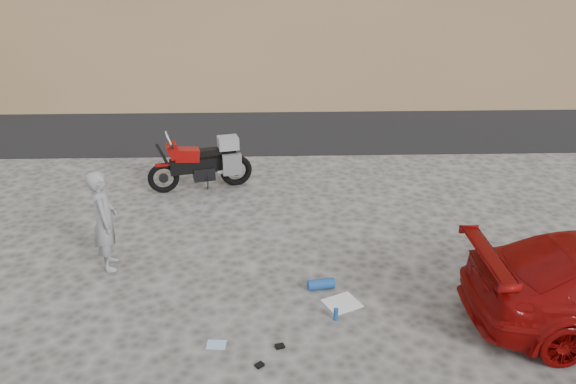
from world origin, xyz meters
name	(u,v)px	position (x,y,z in m)	size (l,w,h in m)	color
ground	(203,269)	(0.00, 0.00, 0.00)	(140.00, 140.00, 0.00)	#474542
road	(234,118)	(0.00, 9.00, 0.00)	(120.00, 7.00, 0.05)	black
motorcycle	(205,163)	(-0.30, 3.47, 0.59)	(2.30, 1.01, 1.39)	black
man	(111,266)	(-1.59, 0.14, 0.00)	(0.64, 0.42, 1.75)	gray
gear_white_cloth	(342,303)	(2.24, -1.09, 0.01)	(0.51, 0.45, 0.02)	white
gear_blue_mat	(321,284)	(1.95, -0.67, 0.09)	(0.17, 0.17, 0.43)	#17468E
gear_bottle	(336,314)	(2.10, -1.49, 0.10)	(0.07, 0.07, 0.19)	#17468E
gear_glove_a	(280,346)	(1.27, -2.08, 0.02)	(0.12, 0.09, 0.04)	black
gear_glove_b	(260,365)	(0.99, -2.45, 0.02)	(0.11, 0.08, 0.04)	black
gear_blue_cloth	(216,345)	(0.39, -2.00, 0.01)	(0.27, 0.20, 0.01)	#98BFEB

